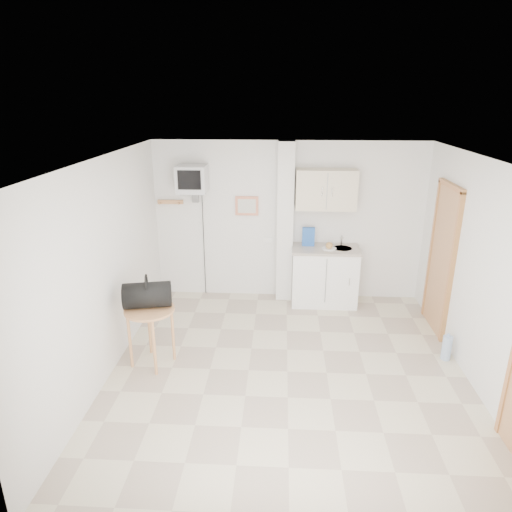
# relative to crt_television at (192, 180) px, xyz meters

# --- Properties ---
(ground) EXTENTS (4.50, 4.50, 0.00)m
(ground) POSITION_rel_crt_television_xyz_m (1.45, -2.02, -1.94)
(ground) COLOR beige
(ground) RESTS_ON ground
(room_envelope) EXTENTS (4.24, 4.54, 2.55)m
(room_envelope) POSITION_rel_crt_television_xyz_m (1.69, -1.93, -0.40)
(room_envelope) COLOR white
(room_envelope) RESTS_ON ground
(kitchenette) EXTENTS (1.03, 0.58, 2.10)m
(kitchenette) POSITION_rel_crt_television_xyz_m (2.02, -0.02, -1.13)
(kitchenette) COLOR white
(kitchenette) RESTS_ON ground
(crt_television) EXTENTS (0.44, 0.45, 2.15)m
(crt_television) POSITION_rel_crt_television_xyz_m (0.00, 0.00, 0.00)
(crt_television) COLOR slate
(crt_television) RESTS_ON ground
(round_table) EXTENTS (0.59, 0.59, 0.74)m
(round_table) POSITION_rel_crt_television_xyz_m (-0.20, -1.93, -1.31)
(round_table) COLOR #BD834C
(round_table) RESTS_ON ground
(duffel_bag) EXTENTS (0.61, 0.42, 0.41)m
(duffel_bag) POSITION_rel_crt_television_xyz_m (-0.23, -1.88, -1.04)
(duffel_bag) COLOR black
(duffel_bag) RESTS_ON round_table
(water_bottle) EXTENTS (0.12, 0.12, 0.35)m
(water_bottle) POSITION_rel_crt_television_xyz_m (3.43, -1.63, -1.78)
(water_bottle) COLOR #94ABCE
(water_bottle) RESTS_ON ground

